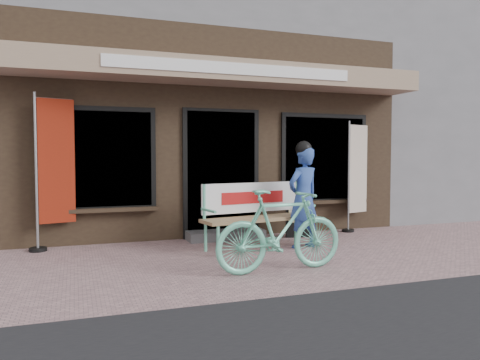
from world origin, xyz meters
name	(u,v)px	position (x,y,z in m)	size (l,w,h in m)	color
ground	(266,261)	(0.00, 0.00, 0.00)	(70.00, 70.00, 0.00)	#A57E80
storefront	(183,86)	(0.00, 4.96, 2.99)	(7.00, 6.77, 6.00)	black
neighbor_right_near	(456,109)	(8.50, 5.50, 2.80)	(10.00, 7.00, 5.60)	slate
bench	(257,210)	(0.23, 0.92, 0.58)	(1.87, 0.76, 0.99)	#65C6A4
person	(303,195)	(0.90, 0.68, 0.80)	(0.64, 0.52, 1.63)	#2D4C9D
bicycle	(280,230)	(-0.04, -0.56, 0.50)	(0.47, 1.67, 1.00)	#65C6A4
nobori_red	(53,169)	(-2.68, 1.79, 1.20)	(0.69, 0.32, 2.32)	gray
nobori_cream	(356,175)	(2.56, 1.77, 1.05)	(0.60, 0.28, 2.04)	gray
menu_stand	(299,212)	(1.24, 1.50, 0.44)	(0.44, 0.17, 0.86)	black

